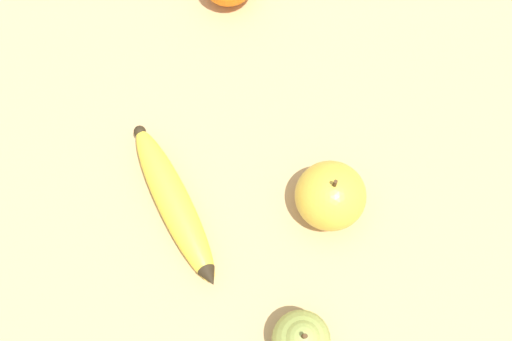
% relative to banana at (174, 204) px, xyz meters
% --- Properties ---
extents(ground_plane, '(3.00, 3.00, 0.00)m').
position_rel_banana_xyz_m(ground_plane, '(0.09, -0.02, -0.02)').
color(ground_plane, tan).
extents(banana, '(0.14, 0.21, 0.04)m').
position_rel_banana_xyz_m(banana, '(0.00, 0.00, 0.00)').
color(banana, yellow).
rests_on(banana, ground_plane).
extents(pear, '(0.06, 0.06, 0.08)m').
position_rel_banana_xyz_m(pear, '(-0.05, -0.21, 0.02)').
color(pear, '#99A84C').
rests_on(pear, ground_plane).
extents(apple, '(0.08, 0.08, 0.09)m').
position_rel_banana_xyz_m(apple, '(0.11, -0.15, 0.02)').
color(apple, gold).
rests_on(apple, ground_plane).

